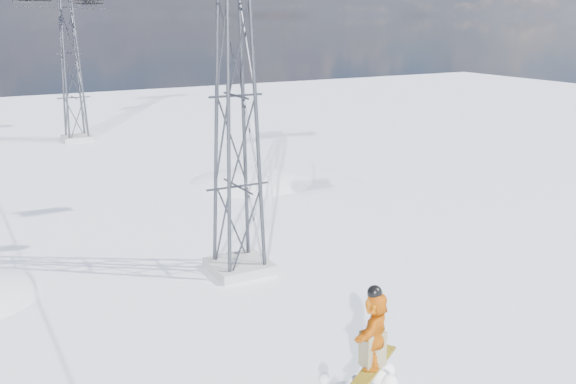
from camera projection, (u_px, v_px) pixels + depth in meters
name	position (u px, v px, depth m)	size (l,w,h in m)	color
snow_terrain	(27.00, 383.00, 31.36)	(39.00, 37.00, 22.00)	white
lift_tower_near	(236.00, 97.00, 18.76)	(5.20, 1.80, 11.43)	#999999
lift_tower_far	(70.00, 54.00, 39.88)	(5.20, 1.80, 11.43)	#999999
lift_chair_extra	(88.00, 1.00, 43.32)	(2.17, 0.62, 2.69)	black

